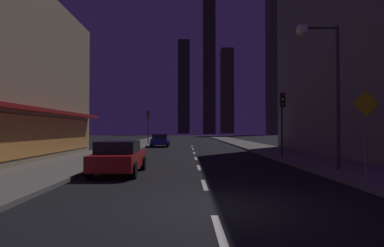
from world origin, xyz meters
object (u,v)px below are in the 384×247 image
object	(u,v)px
traffic_light_near_right	(282,110)
pedestrian_crossing_sign	(366,128)
traffic_light_far_left	(148,120)
car_parked_near	(119,157)
car_parked_far	(160,140)
fire_hydrant_far_left	(131,145)
street_lamp_right	(320,61)

from	to	relation	value
traffic_light_near_right	pedestrian_crossing_sign	distance (m)	9.61
traffic_light_near_right	traffic_light_far_left	distance (m)	23.19
car_parked_near	car_parked_far	bearing A→B (deg)	90.00
car_parked_far	pedestrian_crossing_sign	size ratio (longest dim) A/B	1.34
fire_hydrant_far_left	traffic_light_far_left	xyz separation A→B (m)	(0.40, 9.94, 2.74)
street_lamp_right	pedestrian_crossing_sign	bearing A→B (deg)	-86.26
car_parked_near	street_lamp_right	bearing A→B (deg)	1.42
traffic_light_near_right	car_parked_far	bearing A→B (deg)	119.54
car_parked_far	traffic_light_near_right	world-z (taller)	traffic_light_near_right
traffic_light_far_left	pedestrian_crossing_sign	xyz separation A→B (m)	(11.10, -29.96, -1.18)
traffic_light_far_left	traffic_light_near_right	bearing A→B (deg)	-61.69
traffic_light_near_right	pedestrian_crossing_sign	world-z (taller)	traffic_light_near_right
traffic_light_far_left	car_parked_near	bearing A→B (deg)	-85.95
car_parked_near	traffic_light_far_left	xyz separation A→B (m)	(-1.90, 26.81, 2.45)
traffic_light_far_left	fire_hydrant_far_left	bearing A→B (deg)	-92.30
car_parked_far	car_parked_near	bearing A→B (deg)	-90.00
pedestrian_crossing_sign	traffic_light_far_left	bearing A→B (deg)	110.33
car_parked_near	pedestrian_crossing_sign	distance (m)	9.81
pedestrian_crossing_sign	street_lamp_right	bearing A→B (deg)	93.74
street_lamp_right	pedestrian_crossing_sign	xyz separation A→B (m)	(0.22, -3.37, -3.05)
fire_hydrant_far_left	car_parked_near	bearing A→B (deg)	-82.24
traffic_light_near_right	traffic_light_far_left	world-z (taller)	same
car_parked_far	street_lamp_right	world-z (taller)	street_lamp_right
street_lamp_right	pedestrian_crossing_sign	world-z (taller)	street_lamp_right
pedestrian_crossing_sign	car_parked_far	bearing A→B (deg)	109.77
traffic_light_near_right	traffic_light_far_left	bearing A→B (deg)	118.31
traffic_light_far_left	pedestrian_crossing_sign	distance (m)	31.97
car_parked_far	traffic_light_far_left	bearing A→B (deg)	113.55
street_lamp_right	car_parked_far	bearing A→B (deg)	112.00
fire_hydrant_far_left	street_lamp_right	world-z (taller)	street_lamp_right
fire_hydrant_far_left	pedestrian_crossing_sign	bearing A→B (deg)	-60.13
fire_hydrant_far_left	pedestrian_crossing_sign	xyz separation A→B (m)	(11.50, -20.02, 1.56)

